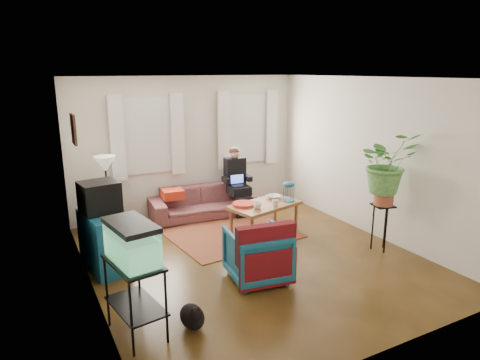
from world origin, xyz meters
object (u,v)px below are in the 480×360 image
coffee_table (264,218)px  plant_stand (381,228)px  side_table (109,212)px  dresser (104,241)px  sofa (202,197)px  armchair (257,252)px  aquarium_stand (136,298)px

coffee_table → plant_stand: (1.18, -1.50, 0.11)m
side_table → dresser: bearing=-103.8°
dresser → coffee_table: size_ratio=0.74×
sofa → side_table: (-1.72, 0.01, -0.03)m
side_table → plant_stand: size_ratio=0.95×
coffee_table → plant_stand: 1.91m
sofa → side_table: size_ratio=2.78×
armchair → coffee_table: armchair is taller
side_table → plant_stand: (3.53, -2.73, 0.02)m
side_table → armchair: 2.99m
side_table → plant_stand: 4.46m
armchair → aquarium_stand: bearing=23.3°
sofa → armchair: (-0.34, -2.65, 0.00)m
sofa → aquarium_stand: bearing=-118.1°
aquarium_stand → plant_stand: aquarium_stand is taller
sofa → coffee_table: 1.38m
dresser → side_table: bearing=67.6°
coffee_table → dresser: bearing=169.6°
sofa → armchair: bearing=-91.8°
dresser → aquarium_stand: (-0.01, -1.74, 0.01)m
armchair → plant_stand: 2.15m
aquarium_stand → armchair: bearing=6.2°
sofa → side_table: bearing=-174.9°
sofa → plant_stand: (1.81, -2.72, -0.01)m
aquarium_stand → plant_stand: size_ratio=1.13×
plant_stand → coffee_table: bearing=128.2°
plant_stand → dresser: bearing=160.9°
side_table → coffee_table: (2.35, -1.23, -0.10)m
sofa → side_table: sofa is taller
dresser → aquarium_stand: 1.74m
aquarium_stand → plant_stand: 3.90m
dresser → armchair: dresser is taller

